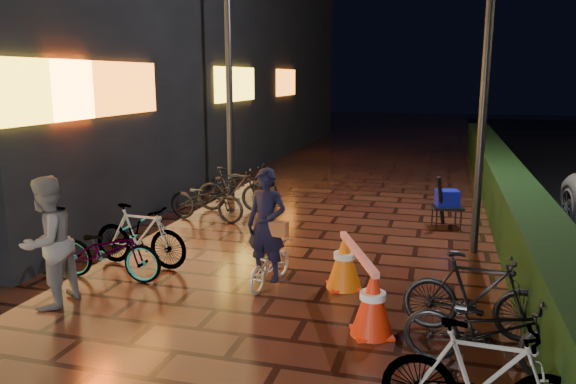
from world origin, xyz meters
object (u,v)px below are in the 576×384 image
(bystander_person, at_px, (47,242))
(cart_assembly, at_px, (447,200))
(cyclist, at_px, (268,243))
(traffic_barrier, at_px, (357,279))

(bystander_person, xyz_separation_m, cart_assembly, (4.71, 5.08, -0.28))
(cyclist, distance_m, traffic_barrier, 1.36)
(bystander_person, xyz_separation_m, traffic_barrier, (3.67, 0.92, -0.44))
(cyclist, distance_m, cart_assembly, 4.39)
(traffic_barrier, bearing_deg, bystander_person, -165.96)
(cyclist, bearing_deg, traffic_barrier, -18.88)
(bystander_person, bearing_deg, traffic_barrier, 106.67)
(bystander_person, relative_size, cyclist, 1.00)
(cyclist, bearing_deg, cart_assembly, 58.12)
(traffic_barrier, distance_m, cart_assembly, 4.29)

